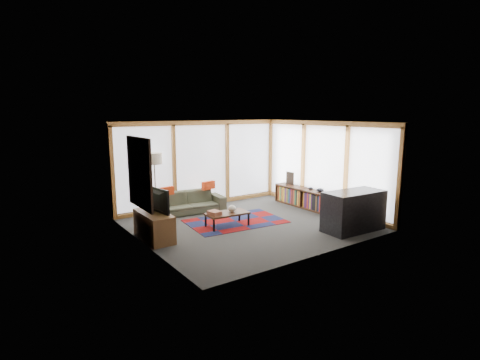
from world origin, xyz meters
TOP-DOWN VIEW (x-y plane):
  - ground at (0.00, 0.00)m, footprint 5.50×5.50m
  - room_envelope at (0.49, 0.56)m, footprint 5.52×5.02m
  - rug at (-0.14, 0.41)m, footprint 2.61×1.82m
  - sofa at (-0.74, 1.93)m, footprint 2.15×1.04m
  - pillow_left at (-1.41, 1.89)m, footprint 0.42×0.19m
  - pillow_right at (-0.08, 1.93)m, footprint 0.44×0.21m
  - floor_lamp at (-1.60, 2.23)m, footprint 0.44×0.44m
  - coffee_table at (-0.55, 0.17)m, footprint 1.10×0.60m
  - book_stack at (-0.92, 0.16)m, footprint 0.29×0.34m
  - vase at (-0.41, 0.16)m, footprint 0.25×0.25m
  - bookshelf at (2.43, 0.46)m, footprint 0.42×2.30m
  - bowl_a at (2.47, -0.11)m, footprint 0.23×0.23m
  - bowl_b at (2.48, 0.27)m, footprint 0.16×0.16m
  - shelf_picture at (2.50, 1.22)m, footprint 0.06×0.31m
  - tv_console at (-2.44, 0.29)m, footprint 0.52×1.25m
  - television at (-2.43, 0.31)m, footprint 0.27×0.97m
  - bar_counter at (1.80, -1.84)m, footprint 1.57×0.80m

SIDE VIEW (x-z plane):
  - ground at x=0.00m, z-range 0.00..0.00m
  - rug at x=-0.14m, z-range 0.00..0.01m
  - coffee_table at x=-0.55m, z-range 0.00..0.36m
  - bookshelf at x=2.43m, z-range 0.00..0.57m
  - sofa at x=-0.74m, z-range 0.00..0.60m
  - tv_console at x=-2.44m, z-range 0.00..0.62m
  - book_stack at x=-0.92m, z-range 0.36..0.46m
  - vase at x=-0.41m, z-range 0.36..0.53m
  - bar_counter at x=1.80m, z-range 0.00..0.97m
  - bowl_b at x=2.48m, z-range 0.57..0.65m
  - bowl_a at x=2.47m, z-range 0.57..0.68m
  - pillow_left at x=-1.41m, z-range 0.60..0.83m
  - pillow_right at x=-0.08m, z-range 0.60..0.84m
  - shelf_picture at x=2.50m, z-range 0.57..0.98m
  - floor_lamp at x=-1.60m, z-range 0.00..1.75m
  - television at x=-2.43m, z-range 0.62..1.18m
  - room_envelope at x=0.49m, z-range 0.23..2.85m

